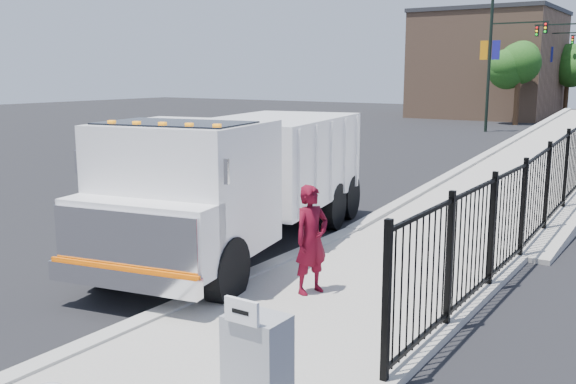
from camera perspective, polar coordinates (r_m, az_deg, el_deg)
The scene contains 13 objects.
ground at distance 10.90m, azimuth -4.16°, elevation -8.22°, with size 120.00×120.00×0.00m, color black.
sidewalk at distance 8.32m, azimuth -1.97°, elevation -13.92°, with size 3.55×12.00×0.12m, color #9E998E.
curb at distance 9.47m, azimuth -11.69°, elevation -10.88°, with size 0.30×12.00×0.16m, color #ADAAA3.
ramp at distance 24.77m, azimuth 23.33°, elevation 1.57°, with size 3.95×24.00×1.70m, color #9E998E.
truck at distance 12.58m, azimuth -4.26°, elevation 1.60°, with size 4.07×8.39×2.76m.
worker at distance 9.92m, azimuth 2.09°, elevation -4.25°, with size 0.62×0.41×1.70m, color #570717.
utility_cabinet at distance 6.10m, azimuth -2.73°, elevation -16.38°, with size 0.55×0.40×1.25m, color gray.
arrow_sign at distance 5.64m, azimuth -4.14°, elevation -10.54°, with size 0.35×0.04×0.22m, color white.
light_pole_0 at distance 40.23m, azimuth 17.90°, elevation 11.30°, with size 3.77×0.22×8.00m.
light_pole_2 at distance 51.57m, azimuth 22.16°, elevation 10.77°, with size 3.77×0.22×8.00m.
tree_0 at distance 46.25m, azimuth 19.85°, elevation 10.53°, with size 2.89×2.89×5.44m.
tree_2 at distance 56.61m, azimuth 23.66°, elevation 10.18°, with size 3.10×3.10×5.55m.
building at distance 54.37m, azimuth 17.37°, elevation 10.63°, with size 10.00×10.00×8.00m, color #8C664C.
Camera 1 is at (6.32, -8.16, 3.51)m, focal length 40.00 mm.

